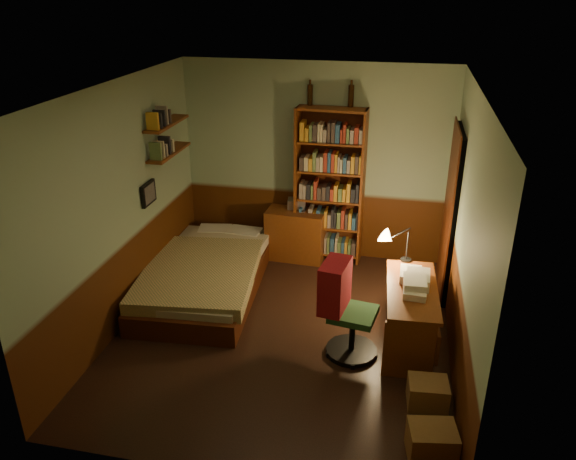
% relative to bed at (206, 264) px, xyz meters
% --- Properties ---
extents(floor, '(3.50, 4.00, 0.02)m').
position_rel_bed_xyz_m(floor, '(1.12, -0.72, -0.35)').
color(floor, black).
rests_on(floor, ground).
extents(ceiling, '(3.50, 4.00, 0.02)m').
position_rel_bed_xyz_m(ceiling, '(1.12, -0.72, 2.27)').
color(ceiling, silver).
rests_on(ceiling, wall_back).
extents(wall_back, '(3.50, 0.02, 2.60)m').
position_rel_bed_xyz_m(wall_back, '(1.12, 1.29, 0.96)').
color(wall_back, gray).
rests_on(wall_back, ground).
extents(wall_left, '(0.02, 4.00, 2.60)m').
position_rel_bed_xyz_m(wall_left, '(-0.64, -0.72, 0.96)').
color(wall_left, gray).
rests_on(wall_left, ground).
extents(wall_right, '(0.02, 4.00, 2.60)m').
position_rel_bed_xyz_m(wall_right, '(2.88, -0.72, 0.96)').
color(wall_right, gray).
rests_on(wall_right, ground).
extents(wall_front, '(3.50, 0.02, 2.60)m').
position_rel_bed_xyz_m(wall_front, '(1.12, -2.73, 0.96)').
color(wall_front, gray).
rests_on(wall_front, ground).
extents(doorway, '(0.06, 0.90, 2.00)m').
position_rel_bed_xyz_m(doorway, '(2.84, 0.58, 0.66)').
color(doorway, black).
rests_on(doorway, ground).
extents(door_trim, '(0.02, 0.98, 2.08)m').
position_rel_bed_xyz_m(door_trim, '(2.80, 0.58, 0.66)').
color(door_trim, '#391708').
rests_on(door_trim, ground).
extents(bed, '(1.37, 2.37, 0.68)m').
position_rel_bed_xyz_m(bed, '(0.00, 0.00, 0.00)').
color(bed, olive).
rests_on(bed, ground).
extents(dresser, '(0.80, 0.43, 0.69)m').
position_rel_bed_xyz_m(dresser, '(0.91, 1.05, 0.00)').
color(dresser, '#622E11').
rests_on(dresser, ground).
extents(mini_stereo, '(0.26, 0.21, 0.13)m').
position_rel_bed_xyz_m(mini_stereo, '(0.89, 1.17, 0.41)').
color(mini_stereo, '#B2B2B7').
rests_on(mini_stereo, dresser).
extents(bookshelf, '(0.90, 0.33, 2.06)m').
position_rel_bed_xyz_m(bookshelf, '(1.33, 1.13, 0.69)').
color(bookshelf, '#622E11').
rests_on(bookshelf, ground).
extents(bottle_left, '(0.08, 0.08, 0.25)m').
position_rel_bed_xyz_m(bottle_left, '(1.04, 1.24, 1.85)').
color(bottle_left, black).
rests_on(bottle_left, bookshelf).
extents(bottle_right, '(0.08, 0.08, 0.27)m').
position_rel_bed_xyz_m(bottle_right, '(1.55, 1.24, 1.85)').
color(bottle_right, black).
rests_on(bottle_right, bookshelf).
extents(desk, '(0.56, 1.24, 0.65)m').
position_rel_bed_xyz_m(desk, '(2.44, -0.64, -0.01)').
color(desk, '#622E11').
rests_on(desk, ground).
extents(paper_stack, '(0.25, 0.33, 0.13)m').
position_rel_bed_xyz_m(paper_stack, '(2.49, -0.56, 0.38)').
color(paper_stack, silver).
rests_on(paper_stack, desk).
extents(desk_lamp, '(0.19, 0.19, 0.54)m').
position_rel_bed_xyz_m(desk_lamp, '(2.36, -0.03, 0.58)').
color(desk_lamp, black).
rests_on(desk_lamp, desk).
extents(office_chair, '(0.58, 0.53, 1.03)m').
position_rel_bed_xyz_m(office_chair, '(1.88, -0.95, 0.18)').
color(office_chair, '#255128').
rests_on(office_chair, ground).
extents(red_jacket, '(0.36, 0.48, 0.51)m').
position_rel_bed_xyz_m(red_jacket, '(1.79, -0.72, 0.95)').
color(red_jacket, '#A21520').
rests_on(red_jacket, office_chair).
extents(wall_shelf_lower, '(0.20, 0.90, 0.03)m').
position_rel_bed_xyz_m(wall_shelf_lower, '(-0.52, 0.38, 1.26)').
color(wall_shelf_lower, '#622E11').
rests_on(wall_shelf_lower, wall_left).
extents(wall_shelf_upper, '(0.20, 0.90, 0.03)m').
position_rel_bed_xyz_m(wall_shelf_upper, '(-0.52, 0.38, 1.61)').
color(wall_shelf_upper, '#622E11').
rests_on(wall_shelf_upper, wall_left).
extents(framed_picture, '(0.04, 0.32, 0.26)m').
position_rel_bed_xyz_m(framed_picture, '(-0.60, -0.12, 0.91)').
color(framed_picture, black).
rests_on(framed_picture, wall_left).
extents(cardboard_box_a, '(0.42, 0.36, 0.28)m').
position_rel_bed_xyz_m(cardboard_box_a, '(2.65, -2.18, -0.20)').
color(cardboard_box_a, olive).
rests_on(cardboard_box_a, ground).
extents(cardboard_box_b, '(0.37, 0.32, 0.25)m').
position_rel_bed_xyz_m(cardboard_box_b, '(2.63, -1.57, -0.22)').
color(cardboard_box_b, olive).
rests_on(cardboard_box_b, ground).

